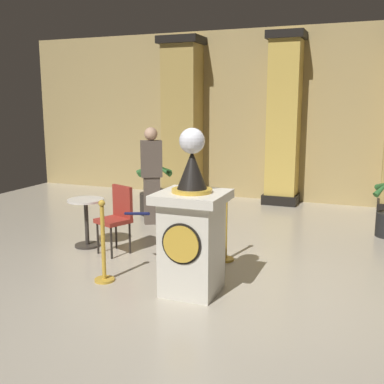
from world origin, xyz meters
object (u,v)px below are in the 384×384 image
Objects in this scene: pedestal_clock at (192,230)px; bystander_guest at (152,173)px; cafe_chair_red at (117,213)px; cafe_table at (86,217)px; stanchion_far at (104,253)px; potted_palm_left at (155,199)px; stanchion_near at (226,236)px.

pedestal_clock is 1.09× the size of bystander_guest.
pedestal_clock reaches higher than cafe_chair_red.
bystander_guest is 1.65m from cafe_table.
pedestal_clock is 2.33m from cafe_table.
bystander_guest is (-0.67, 2.65, 0.56)m from stanchion_far.
bystander_guest reaches higher than potted_palm_left.
cafe_table is at bearing -91.14° from potted_palm_left.
pedestal_clock is 1.85× the size of stanchion_far.
potted_palm_left is at bearing 134.97° from stanchion_near.
pedestal_clock reaches higher than cafe_table.
stanchion_near reaches higher than cafe_chair_red.
bystander_guest reaches higher than stanchion_far.
stanchion_far is 1.12m from cafe_chair_red.
stanchion_near is at bearing 8.56° from cafe_chair_red.
bystander_guest is at bearing -68.24° from potted_palm_left.
stanchion_far reaches higher than stanchion_near.
pedestal_clock is 1.78m from cafe_chair_red.
cafe_chair_red is at bearing 111.60° from stanchion_far.
pedestal_clock is 2.58× the size of cafe_table.
cafe_chair_red is (-1.53, -0.23, 0.23)m from stanchion_near.
stanchion_near is 1.02× the size of cafe_chair_red.
pedestal_clock is at bearing -91.52° from stanchion_near.
potted_palm_left reaches higher than stanchion_far.
pedestal_clock is at bearing -55.39° from bystander_guest.
cafe_table is at bearing -101.30° from bystander_guest.
stanchion_near is 2.12m from cafe_table.
cafe_table is at bearing 172.12° from cafe_chair_red.
bystander_guest reaches higher than stanchion_near.
bystander_guest is 1.77× the size of cafe_chair_red.
pedestal_clock is 1.23m from stanchion_near.
stanchion_far is 1.04× the size of cafe_chair_red.
stanchion_far is at bearing -68.40° from cafe_chair_red.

